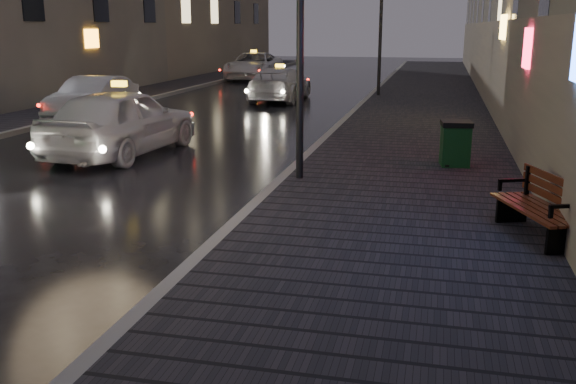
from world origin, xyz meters
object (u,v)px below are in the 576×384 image
at_px(taxi_near, 122,121).
at_px(car_left_mid, 93,98).
at_px(bench, 542,206).
at_px(taxi_far, 254,66).
at_px(lamp_far, 381,15).
at_px(lamp_near, 300,0).
at_px(taxi_mid, 280,84).
at_px(trash_bin, 455,143).

distance_m(taxi_near, car_left_mid, 6.62).
xyz_separation_m(bench, taxi_near, (-8.87, 4.78, 0.23)).
xyz_separation_m(taxi_near, taxi_far, (-3.25, 22.54, -0.04)).
xyz_separation_m(bench, car_left_mid, (-12.71, 10.17, 0.11)).
bearing_deg(lamp_far, lamp_near, -90.00).
relative_size(lamp_far, car_left_mid, 1.24).
height_order(lamp_far, taxi_mid, lamp_far).
relative_size(trash_bin, taxi_mid, 0.20).
distance_m(trash_bin, taxi_mid, 14.04).
height_order(trash_bin, taxi_mid, taxi_mid).
bearing_deg(lamp_near, taxi_far, 108.18).
bearing_deg(taxi_near, taxi_mid, -89.97).
xyz_separation_m(lamp_near, car_left_mid, (-8.65, 7.41, -2.79)).
xyz_separation_m(lamp_near, taxi_mid, (-3.91, 14.12, -2.80)).
bearing_deg(trash_bin, lamp_near, -154.27).
xyz_separation_m(lamp_near, bench, (4.06, -2.76, -2.90)).
xyz_separation_m(trash_bin, taxi_mid, (-6.88, 12.24, 0.06)).
height_order(lamp_far, taxi_near, lamp_far).
distance_m(bench, taxi_near, 10.08).
bearing_deg(bench, taxi_far, 92.75).
height_order(lamp_near, lamp_far, same).
distance_m(trash_bin, taxi_near, 7.78).
relative_size(lamp_far, bench, 2.91).
xyz_separation_m(car_left_mid, taxi_mid, (4.74, 6.70, -0.01)).
bearing_deg(taxi_near, taxi_far, -77.52).
bearing_deg(taxi_mid, car_left_mid, 54.38).
height_order(lamp_far, bench, lamp_far).
xyz_separation_m(lamp_near, lamp_far, (0.00, 16.00, 0.00)).
relative_size(lamp_far, trash_bin, 5.55).
distance_m(bench, car_left_mid, 16.28).
relative_size(trash_bin, car_left_mid, 0.22).
xyz_separation_m(bench, taxi_far, (-12.13, 27.31, 0.19)).
height_order(bench, trash_bin, trash_bin).
height_order(lamp_far, trash_bin, lamp_far).
height_order(taxi_near, taxi_far, taxi_near).
bearing_deg(taxi_mid, taxi_near, 85.39).
bearing_deg(taxi_mid, lamp_near, 105.12).
bearing_deg(taxi_far, taxi_near, -84.12).
height_order(car_left_mid, taxi_far, taxi_far).
distance_m(lamp_near, lamp_far, 16.00).
bearing_deg(lamp_far, car_left_mid, -135.21).
bearing_deg(car_left_mid, trash_bin, -28.58).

